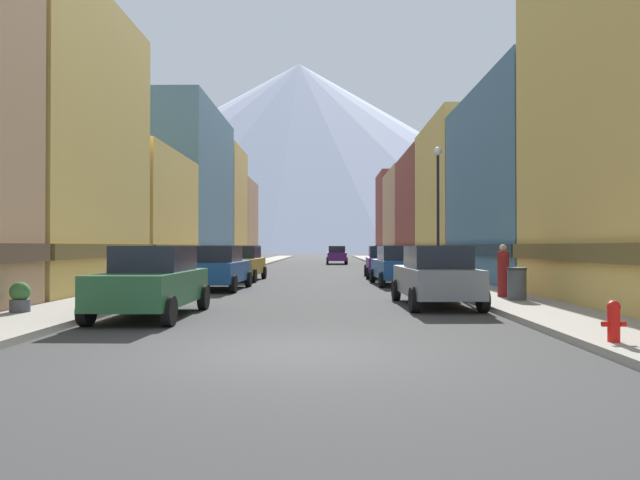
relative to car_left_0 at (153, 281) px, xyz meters
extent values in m
plane|color=#363636|center=(3.80, -4.60, -0.90)|extent=(400.00, 400.00, 0.00)
cube|color=gray|center=(-2.45, 30.40, -0.82)|extent=(2.50, 100.00, 0.15)
cube|color=gray|center=(10.05, 30.40, -0.82)|extent=(2.50, 100.00, 0.15)
cube|color=#D8B259|center=(-7.41, 6.83, 4.66)|extent=(7.42, 9.23, 11.11)
cube|color=brown|center=(-7.41, 6.83, 0.70)|extent=(7.72, 9.23, 0.50)
cube|color=#D8B259|center=(-7.25, 16.56, 2.56)|extent=(7.10, 9.22, 6.92)
cube|color=brown|center=(-7.25, 16.56, 0.70)|extent=(7.40, 9.22, 0.50)
cube|color=slate|center=(-8.51, 27.87, 5.09)|extent=(9.61, 13.39, 11.99)
cube|color=#22333F|center=(-8.51, 27.87, 0.70)|extent=(9.91, 13.39, 0.50)
cube|color=#D8B259|center=(-7.71, 39.15, 4.64)|extent=(8.01, 8.35, 11.08)
cube|color=brown|center=(-7.71, 39.15, 0.70)|extent=(8.31, 8.35, 0.50)
cube|color=tan|center=(-8.01, 47.93, 3.60)|extent=(8.63, 8.72, 9.01)
cube|color=brown|center=(-8.01, 47.93, 0.70)|extent=(8.93, 8.72, 0.50)
cube|color=slate|center=(15.92, 12.52, 3.71)|extent=(9.24, 11.93, 9.22)
cube|color=#22333F|center=(15.92, 12.52, 0.70)|extent=(9.54, 11.93, 0.50)
cube|color=#D8B259|center=(15.48, 24.28, 4.21)|extent=(8.36, 11.13, 10.23)
cube|color=brown|center=(15.48, 24.28, 0.70)|extent=(8.66, 11.13, 0.50)
cube|color=brown|center=(14.30, 36.20, 4.13)|extent=(6.01, 12.27, 10.06)
cube|color=#3B1B16|center=(14.30, 36.20, 0.70)|extent=(6.31, 12.27, 0.50)
cube|color=tan|center=(14.73, 48.86, 4.20)|extent=(6.87, 12.57, 10.21)
cube|color=brown|center=(14.73, 48.86, 0.70)|extent=(7.17, 12.57, 0.50)
cube|color=brown|center=(15.41, 60.23, 4.80)|extent=(8.22, 9.40, 11.41)
cube|color=#3B1B16|center=(15.41, 60.23, 0.70)|extent=(8.52, 9.40, 0.50)
cube|color=#265933|center=(0.00, -0.06, -0.16)|extent=(1.89, 4.42, 0.80)
cube|color=#1E232D|center=(0.00, 0.19, 0.56)|extent=(1.63, 2.22, 0.64)
cylinder|color=black|center=(0.90, -1.72, -0.56)|extent=(0.23, 0.68, 0.68)
cylinder|color=black|center=(-0.94, -1.70, -0.56)|extent=(0.23, 0.68, 0.68)
cylinder|color=black|center=(0.94, 1.58, -0.56)|extent=(0.23, 0.68, 0.68)
cylinder|color=black|center=(-0.90, 1.60, -0.56)|extent=(0.23, 0.68, 0.68)
cube|color=#19478C|center=(0.00, 8.73, -0.16)|extent=(1.99, 4.46, 0.80)
cube|color=#1E232D|center=(-0.01, 8.48, 0.56)|extent=(1.68, 2.26, 0.64)
cylinder|color=black|center=(-0.86, 10.41, -0.56)|extent=(0.24, 0.69, 0.68)
cylinder|color=black|center=(0.98, 10.35, -0.56)|extent=(0.24, 0.69, 0.68)
cylinder|color=black|center=(-0.98, 7.12, -0.56)|extent=(0.24, 0.69, 0.68)
cylinder|color=black|center=(0.86, 7.05, -0.56)|extent=(0.24, 0.69, 0.68)
cube|color=#B28419|center=(0.00, 14.78, -0.16)|extent=(1.99, 4.46, 0.80)
cube|color=#1E232D|center=(0.01, 15.03, 0.56)|extent=(1.68, 2.26, 0.64)
cylinder|color=black|center=(0.86, 13.09, -0.56)|extent=(0.24, 0.69, 0.68)
cylinder|color=black|center=(-0.98, 13.16, -0.56)|extent=(0.24, 0.69, 0.68)
cylinder|color=black|center=(0.98, 16.39, -0.56)|extent=(0.24, 0.69, 0.68)
cylinder|color=black|center=(-0.86, 16.46, -0.56)|extent=(0.24, 0.69, 0.68)
cube|color=slate|center=(7.60, 2.61, -0.16)|extent=(1.95, 4.44, 0.80)
cube|color=#1E232D|center=(7.61, 2.36, 0.56)|extent=(1.65, 2.24, 0.64)
cylinder|color=black|center=(6.64, 4.24, -0.56)|extent=(0.24, 0.69, 0.68)
cylinder|color=black|center=(8.48, 4.28, -0.56)|extent=(0.24, 0.69, 0.68)
cylinder|color=black|center=(6.72, 0.94, -0.56)|extent=(0.24, 0.69, 0.68)
cylinder|color=black|center=(8.56, 0.98, -0.56)|extent=(0.24, 0.69, 0.68)
cube|color=#19478C|center=(7.60, 11.58, -0.16)|extent=(2.02, 4.47, 0.80)
cube|color=#1E232D|center=(7.61, 11.33, 0.56)|extent=(1.69, 2.26, 0.64)
cylinder|color=black|center=(6.61, 13.19, -0.56)|extent=(0.25, 0.69, 0.68)
cylinder|color=black|center=(8.45, 13.27, -0.56)|extent=(0.25, 0.69, 0.68)
cylinder|color=black|center=(6.75, 9.89, -0.56)|extent=(0.25, 0.69, 0.68)
cylinder|color=black|center=(8.59, 9.97, -0.56)|extent=(0.25, 0.69, 0.68)
cube|color=#591E72|center=(7.60, 17.67, -0.16)|extent=(2.00, 4.46, 0.80)
cube|color=#1E232D|center=(7.59, 17.42, 0.56)|extent=(1.68, 2.26, 0.64)
cylinder|color=black|center=(6.74, 19.35, -0.56)|extent=(0.24, 0.69, 0.68)
cylinder|color=black|center=(8.58, 19.28, -0.56)|extent=(0.24, 0.69, 0.68)
cylinder|color=black|center=(6.62, 16.05, -0.56)|extent=(0.24, 0.69, 0.68)
cylinder|color=black|center=(8.46, 15.99, -0.56)|extent=(0.24, 0.69, 0.68)
cube|color=#591E72|center=(5.40, 41.61, -0.16)|extent=(1.84, 4.40, 0.80)
cube|color=#1E232D|center=(5.40, 41.36, 0.56)|extent=(1.60, 2.20, 0.64)
cylinder|color=black|center=(4.48, 43.26, -0.56)|extent=(0.22, 0.68, 0.68)
cylinder|color=black|center=(6.32, 43.26, -0.56)|extent=(0.22, 0.68, 0.68)
cylinder|color=black|center=(4.48, 39.96, -0.56)|extent=(0.22, 0.68, 0.68)
cylinder|color=black|center=(6.32, 39.96, -0.56)|extent=(0.22, 0.68, 0.68)
cylinder|color=red|center=(9.25, -4.48, -0.47)|extent=(0.20, 0.20, 0.55)
sphere|color=red|center=(9.25, -4.48, -0.16)|extent=(0.22, 0.22, 0.22)
cylinder|color=red|center=(9.10, -4.48, -0.45)|extent=(0.10, 0.09, 0.09)
cylinder|color=red|center=(9.40, -4.48, -0.45)|extent=(0.10, 0.09, 0.09)
cylinder|color=#4C5156|center=(10.15, 3.02, -0.30)|extent=(0.56, 0.56, 0.90)
cylinder|color=#2D2D33|center=(10.15, 3.02, 0.19)|extent=(0.59, 0.59, 0.08)
cylinder|color=#4C4C51|center=(-3.20, -0.28, -0.60)|extent=(0.48, 0.48, 0.31)
sphere|color=#356733|center=(-3.20, -0.28, -0.25)|extent=(0.48, 0.48, 0.48)
cylinder|color=maroon|center=(10.05, 4.00, -0.02)|extent=(0.36, 0.36, 1.45)
sphere|color=tan|center=(10.05, 4.00, 0.82)|extent=(0.23, 0.23, 0.23)
cylinder|color=black|center=(9.15, 9.94, 2.00)|extent=(0.12, 0.12, 5.50)
sphere|color=white|center=(9.15, 9.94, 4.93)|extent=(0.36, 0.36, 0.36)
cone|color=silver|center=(-8.74, 255.40, 43.99)|extent=(279.71, 279.71, 89.78)
camera|label=1|loc=(4.37, -14.05, 0.88)|focal=31.48mm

